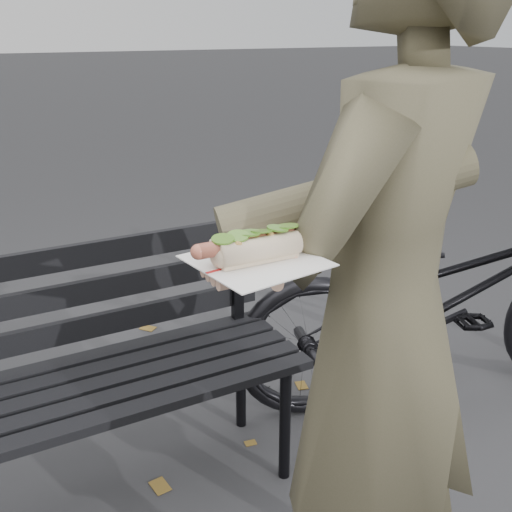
{
  "coord_description": "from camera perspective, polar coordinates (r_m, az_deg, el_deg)",
  "views": [
    {
      "loc": [
        -0.29,
        -0.9,
        1.52
      ],
      "look_at": [
        0.14,
        -0.11,
        1.18
      ],
      "focal_mm": 42.0,
      "sensor_mm": 36.0,
      "label": 1
    }
  ],
  "objects": [
    {
      "name": "park_bench",
      "position": [
        2.0,
        -18.06,
        -10.07
      ],
      "size": [
        1.5,
        0.44,
        0.88
      ],
      "color": "black",
      "rests_on": "ground"
    },
    {
      "name": "held_hotdog",
      "position": [
        1.1,
        6.73,
        4.36
      ],
      "size": [
        0.62,
        0.31,
        0.2
      ],
      "color": "#4F4D35"
    },
    {
      "name": "bicycle",
      "position": [
        2.63,
        17.74,
        -3.48
      ],
      "size": [
        1.92,
        1.1,
        0.96
      ],
      "primitive_type": "imported",
      "rotation": [
        0.0,
        0.0,
        1.3
      ],
      "color": "black",
      "rests_on": "ground"
    },
    {
      "name": "person",
      "position": [
        1.35,
        11.9,
        -6.5
      ],
      "size": [
        0.78,
        0.66,
        1.82
      ],
      "primitive_type": "imported",
      "rotation": [
        0.0,
        0.0,
        3.54
      ],
      "color": "#4F4D35",
      "rests_on": "ground"
    }
  ]
}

